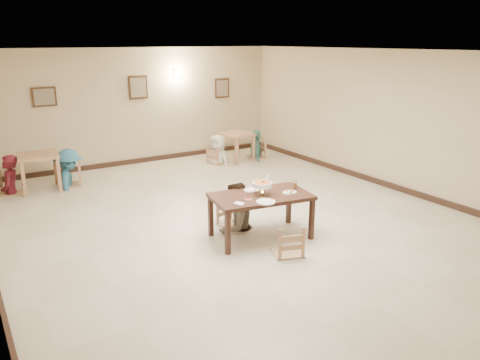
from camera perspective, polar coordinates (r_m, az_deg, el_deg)
floor at (r=8.59m, az=-0.59°, el=-5.00°), size 10.00×10.00×0.00m
ceiling at (r=7.98m, az=-0.66°, el=15.43°), size 10.00×10.00×0.00m
wall_back at (r=12.64m, az=-12.67°, el=8.69°), size 10.00×0.00×10.00m
wall_right at (r=10.76m, az=18.01°, el=6.93°), size 0.00×10.00×10.00m
baseboard_back at (r=12.88m, az=-12.22°, el=2.32°), size 8.00×0.06×0.12m
baseboard_right at (r=11.05m, az=17.25°, el=-0.44°), size 0.06×10.00×0.12m
picture_a at (r=12.00m, az=-22.76°, el=9.33°), size 0.55×0.04×0.45m
picture_b at (r=12.57m, az=-12.31°, el=10.97°), size 0.50×0.04×0.60m
picture_c at (r=13.64m, az=-2.19°, el=11.12°), size 0.45×0.04×0.55m
wall_sconce at (r=12.96m, az=-7.73°, el=12.69°), size 0.16×0.05×0.22m
main_table at (r=7.68m, az=2.57°, el=-2.37°), size 1.73×1.14×0.75m
chair_far at (r=8.25m, az=-1.02°, el=-2.71°), size 0.41×0.41×0.88m
chair_near at (r=7.19m, az=5.87°, el=-5.52°), size 0.44×0.44×0.94m
main_diner at (r=8.02m, az=-0.62°, el=-0.41°), size 0.97×0.87×1.64m
curry_warmer at (r=7.61m, az=2.75°, el=-0.56°), size 0.36×0.32×0.29m
rice_plate_far at (r=7.84m, az=1.48°, el=-1.20°), size 0.29×0.29×0.07m
rice_plate_near at (r=7.28m, az=3.15°, el=-2.66°), size 0.30×0.30×0.07m
fried_plate at (r=7.75m, az=6.08°, el=-1.48°), size 0.25×0.25×0.05m
chili_dish at (r=7.40m, az=0.99°, el=-2.36°), size 0.10×0.10×0.02m
napkin_cutlery at (r=7.18m, az=-0.10°, el=-2.93°), size 0.18×0.23×0.03m
drink_glass at (r=7.98m, az=6.74°, el=-0.64°), size 0.07×0.07×0.13m
bg_table_left at (r=11.02m, az=-23.35°, el=2.21°), size 0.89×0.89×0.82m
bg_table_right at (r=12.74m, az=-0.39°, el=5.15°), size 0.90×0.90×0.76m
bg_chair_ll at (r=11.07m, az=-26.38°, el=0.89°), size 0.46×0.46×0.98m
bg_chair_lr at (r=11.17m, az=-20.21°, el=1.91°), size 0.49×0.49×1.05m
bg_chair_rl at (r=12.47m, az=-2.76°, el=4.19°), size 0.45×0.45×0.96m
bg_chair_rr at (r=13.06m, az=1.97°, el=4.95°), size 0.49×0.49×1.03m
bg_diner_a at (r=10.99m, az=-26.63°, el=2.72°), size 0.57×0.71×1.71m
bg_diner_b at (r=11.10m, az=-20.37°, el=3.55°), size 0.88×1.22×1.70m
bg_diner_c at (r=12.41m, az=-2.78°, el=5.51°), size 0.69×0.86×1.54m
bg_diner_d at (r=13.01m, az=1.98°, el=6.16°), size 0.74×1.01×1.59m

